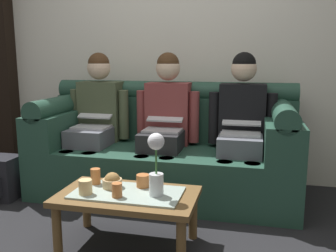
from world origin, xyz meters
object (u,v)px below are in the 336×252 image
Objects in this scene: flower_vase at (156,163)px; cup_far_center at (85,187)px; snack_bowl at (112,182)px; cup_near_left at (143,181)px; cup_near_right at (117,190)px; cup_far_left at (96,176)px; coffee_table at (128,201)px; person_right at (242,122)px; couch at (166,151)px; person_left at (96,116)px; person_middle at (165,119)px.

cup_far_center is (-0.42, -0.08, -0.15)m from flower_vase.
snack_bowl is at bearing 51.04° from cup_far_center.
cup_near_right reaches higher than cup_near_left.
coffee_table is at bearing -19.92° from cup_far_left.
flower_vase is (-0.45, -1.00, -0.10)m from person_right.
cup_far_center is (-0.30, -0.20, 0.00)m from cup_near_left.
cup_near_right is at bearing -121.89° from person_right.
snack_bowl is 0.19m from cup_near_left.
cup_far_left is (-0.25, -0.90, 0.04)m from couch.
person_left is at bearing -179.69° from couch.
cup_near_left is (-0.58, -0.88, -0.26)m from person_right.
cup_far_left is (-0.02, 0.18, 0.01)m from cup_far_center.
cup_near_right is (-0.03, -0.09, 0.10)m from coffee_table.
person_left is 1.00× the size of person_middle.
person_right is at bearing 56.79° from cup_near_left.
cup_near_left is (0.07, 0.11, 0.10)m from coffee_table.
person_left is at bearing 128.89° from cup_near_left.
snack_bowl is at bearing 121.34° from cup_near_right.
person_right is 14.64× the size of cup_near_left.
cup_far_center is 0.19m from cup_far_left.
person_right is 3.20× the size of flower_vase.
person_right is 11.93× the size of cup_far_left.
cup_near_left is 0.22m from cup_near_right.
snack_bowl is 0.17m from cup_near_right.
person_left is 1.23m from coffee_table.
couch is at bearing 90.00° from coffee_table.
person_right is 13.73× the size of cup_far_center.
person_left is 1.00× the size of person_right.
couch is 0.89m from cup_near_left.
cup_near_left is (0.07, -0.88, -0.26)m from person_middle.
couch reaches higher than cup_far_left.
snack_bowl reaches higher than cup_near_left.
person_middle reaches higher than cup_far_left.
flower_vase reaches higher than cup_near_right.
cup_far_center is (-0.23, -1.08, 0.03)m from couch.
flower_vase is 0.48m from cup_far_left.
snack_bowl is 0.14m from cup_far_left.
person_right is at bearing 45.07° from cup_far_left.
cup_near_left is 0.98× the size of cup_near_right.
snack_bowl is (-0.31, 0.06, -0.16)m from flower_vase.
person_left reaches higher than snack_bowl.
person_middle reaches higher than couch.
snack_bowl is (-0.12, -0.94, -0.26)m from person_middle.
person_middle is 1.11m from cup_near_right.
coffee_table is at bearing -90.00° from person_middle.
cup_near_left is at bearing 33.66° from cup_far_center.
person_right reaches higher than flower_vase.
person_middle is at bearing 0.00° from person_left.
cup_far_center is (-0.12, -0.14, 0.01)m from snack_bowl.
couch is 5.78× the size of flower_vase.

